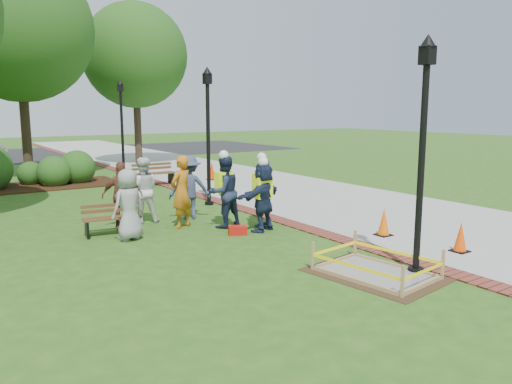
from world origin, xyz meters
TOP-DOWN VIEW (x-y plane):
  - ground at (0.00, 0.00)m, footprint 100.00×100.00m
  - sidewalk at (5.00, 10.00)m, footprint 6.00×60.00m
  - brick_edging at (1.75, 10.00)m, footprint 0.50×60.00m
  - mulch_bed at (-3.00, 12.00)m, footprint 7.00×3.00m
  - parking_lot at (0.00, 27.00)m, footprint 36.00×12.00m
  - wet_concrete_pad at (0.54, -2.67)m, footprint 2.02×2.52m
  - bench_near at (-2.51, 2.90)m, footprint 1.41×0.65m
  - bench_far at (1.33, 9.64)m, footprint 1.63×0.57m
  - cone_front at (3.10, -2.65)m, footprint 0.34×0.34m
  - cone_back at (2.80, -0.81)m, footprint 0.35×0.35m
  - cone_far at (3.99, 9.83)m, footprint 0.39×0.39m
  - toolbox at (-0.02, 1.22)m, footprint 0.50×0.40m
  - lamp_near at (1.25, -3.00)m, footprint 0.28×0.28m
  - lamp_mid at (1.25, 5.00)m, footprint 0.28×0.28m
  - lamp_far at (1.25, 13.00)m, footprint 0.28×0.28m
  - tree_back at (-2.38, 14.79)m, footprint 6.13×6.13m
  - tree_right at (3.73, 17.71)m, footprint 5.56×5.56m
  - shrub_c at (-1.96, 11.77)m, footprint 1.29×1.29m
  - shrub_d at (-0.99, 12.15)m, footprint 1.45×1.45m
  - shrub_e at (-2.67, 12.64)m, footprint 1.01×1.01m
  - casual_person_a at (-2.33, 2.23)m, footprint 0.61×0.49m
  - casual_person_b at (-0.79, 2.67)m, footprint 0.69×0.59m
  - casual_person_c at (-1.40, 3.75)m, footprint 0.64×0.52m
  - casual_person_d at (-2.09, 3.35)m, footprint 0.63×0.52m
  - casual_person_e at (-0.17, 3.49)m, footprint 0.65×0.55m
  - hivis_worker_a at (0.72, 1.21)m, footprint 0.63×0.52m
  - hivis_worker_b at (0.97, 1.65)m, footprint 0.66×0.55m
  - hivis_worker_c at (0.12, 2.09)m, footprint 0.63×0.45m

SIDE VIEW (x-z plane):
  - ground at x=0.00m, z-range 0.00..0.00m
  - shrub_c at x=-1.96m, z-range -0.65..0.65m
  - shrub_d at x=-0.99m, z-range -0.72..0.72m
  - shrub_e at x=-2.67m, z-range -0.51..0.51m
  - parking_lot at x=0.00m, z-range 0.00..0.01m
  - sidewalk at x=5.00m, z-range 0.00..0.02m
  - brick_edging at x=1.75m, z-range 0.00..0.03m
  - mulch_bed at x=-3.00m, z-range -0.01..0.04m
  - toolbox at x=-0.02m, z-range 0.00..0.22m
  - wet_concrete_pad at x=0.54m, z-range -0.04..0.51m
  - bench_near at x=-2.51m, z-range -0.13..0.60m
  - bench_far at x=1.33m, z-range -0.16..0.72m
  - cone_front at x=3.10m, z-range -0.01..0.65m
  - cone_back at x=2.80m, z-range -0.01..0.67m
  - cone_far at x=3.99m, z-range -0.01..0.76m
  - casual_person_a at x=-2.33m, z-range 0.00..1.64m
  - casual_person_d at x=-2.09m, z-range 0.00..1.69m
  - casual_person_e at x=-0.17m, z-range 0.00..1.74m
  - casual_person_c at x=-1.40m, z-range 0.00..1.74m
  - hivis_worker_a at x=0.72m, z-range -0.01..1.84m
  - casual_person_b at x=-0.79m, z-range 0.00..1.84m
  - hivis_worker_b at x=0.97m, z-range -0.01..1.90m
  - hivis_worker_c at x=0.12m, z-range -0.01..1.96m
  - lamp_near at x=1.25m, z-range 0.35..4.61m
  - lamp_mid at x=1.25m, z-range 0.35..4.61m
  - lamp_far at x=1.25m, z-range 0.35..4.61m
  - tree_right at x=3.73m, z-range 1.50..10.10m
  - tree_back at x=-2.38m, z-range 1.62..11.02m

